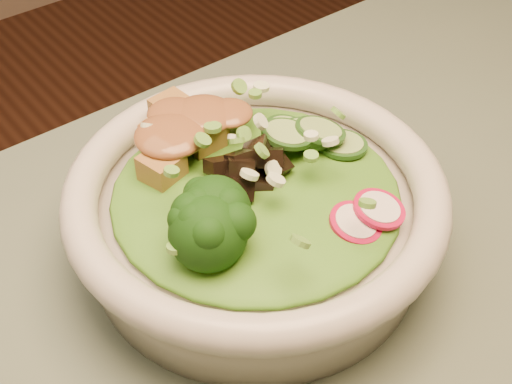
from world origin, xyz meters
TOP-DOWN VIEW (x-y plane):
  - salad_bowl at (-0.11, 0.17)m, footprint 0.27×0.27m
  - lettuce_bed at (-0.11, 0.17)m, footprint 0.20×0.20m
  - broccoli_florets at (-0.17, 0.15)m, footprint 0.10×0.09m
  - radish_slices at (-0.09, 0.11)m, footprint 0.12×0.07m
  - cucumber_slices at (-0.05, 0.19)m, footprint 0.09×0.09m
  - mushroom_heap at (-0.11, 0.18)m, footprint 0.09×0.09m
  - tofu_cubes at (-0.12, 0.23)m, footprint 0.10×0.08m
  - peanut_sauce at (-0.12, 0.23)m, footprint 0.07×0.06m
  - scallion_garnish at (-0.11, 0.17)m, footprint 0.19×0.19m

SIDE VIEW (x-z plane):
  - salad_bowl at x=-0.11m, z-range 0.75..0.83m
  - lettuce_bed at x=-0.11m, z-range 0.80..0.82m
  - radish_slices at x=-0.09m, z-range 0.80..0.82m
  - cucumber_slices at x=-0.05m, z-range 0.80..0.84m
  - tofu_cubes at x=-0.12m, z-range 0.80..0.84m
  - mushroom_heap at x=-0.11m, z-range 0.80..0.84m
  - broccoli_florets at x=-0.17m, z-range 0.80..0.85m
  - scallion_garnish at x=-0.11m, z-range 0.82..0.85m
  - peanut_sauce at x=-0.12m, z-range 0.83..0.84m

